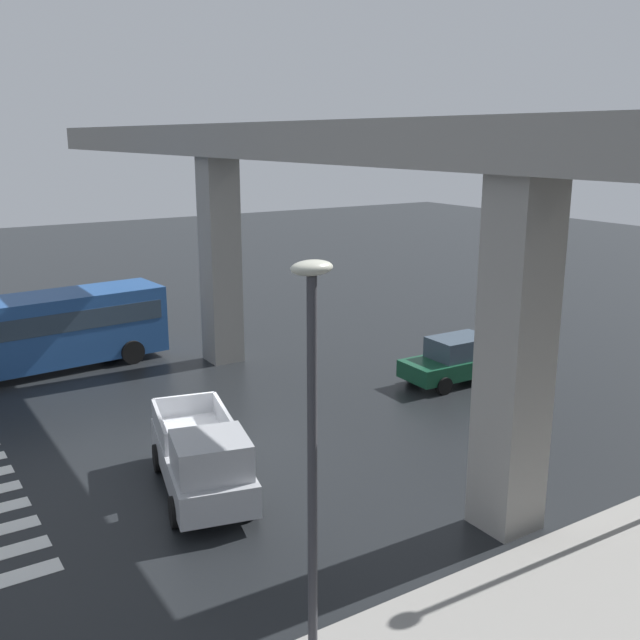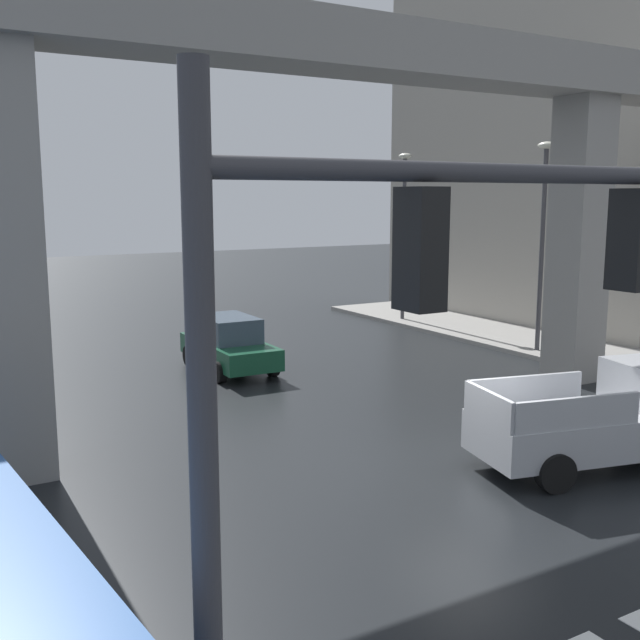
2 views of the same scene
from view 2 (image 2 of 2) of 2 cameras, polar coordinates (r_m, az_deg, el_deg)
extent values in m
plane|color=black|center=(15.57, 11.35, -11.24)|extent=(120.00, 120.00, 0.00)
cube|color=gray|center=(18.35, 2.71, 20.06)|extent=(53.43, 1.86, 1.20)
cube|color=gray|center=(15.31, -22.86, 3.71)|extent=(1.30, 1.30, 8.24)
cube|color=gray|center=(23.27, 19.06, 5.63)|extent=(1.30, 1.30, 8.24)
cube|color=#A8AAAF|center=(16.28, 20.33, -7.83)|extent=(5.40, 3.01, 0.80)
cube|color=#A8AAAF|center=(16.13, 15.33, -5.15)|extent=(2.61, 0.70, 0.60)
cube|color=#A8AAAF|center=(14.75, 19.00, -6.70)|extent=(2.61, 0.70, 0.60)
cube|color=#A8AAAF|center=(14.73, 12.70, -6.43)|extent=(0.49, 1.73, 0.60)
cylinder|color=black|center=(18.03, 22.52, -7.64)|extent=(0.80, 0.44, 0.76)
cylinder|color=black|center=(16.24, 13.80, -9.03)|extent=(0.80, 0.44, 0.76)
cylinder|color=black|center=(14.82, 17.45, -11.01)|extent=(0.80, 0.44, 0.76)
cube|color=#14472D|center=(23.75, -6.90, -2.33)|extent=(1.86, 4.34, 0.64)
cube|color=#384756|center=(23.71, -7.03, -0.63)|extent=(1.55, 2.27, 0.76)
cylinder|color=black|center=(22.96, -3.63, -3.51)|extent=(0.25, 0.65, 0.64)
cylinder|color=black|center=(22.30, -7.64, -3.96)|extent=(0.25, 0.65, 0.64)
cylinder|color=black|center=(25.34, -6.23, -2.32)|extent=(0.25, 0.65, 0.64)
cylinder|color=black|center=(24.74, -9.91, -2.69)|extent=(0.25, 0.65, 0.64)
cylinder|color=#38383D|center=(4.94, -8.60, -18.96)|extent=(0.18, 0.18, 6.20)
cube|color=black|center=(5.16, 7.63, 5.35)|extent=(0.24, 0.32, 0.84)
sphere|color=red|center=(5.15, 7.69, 8.24)|extent=(0.17, 0.17, 0.17)
cube|color=black|center=(6.74, 22.62, 5.64)|extent=(0.24, 0.32, 0.84)
sphere|color=red|center=(6.73, 22.76, 7.85)|extent=(0.17, 0.17, 0.17)
cylinder|color=#38383D|center=(26.77, 16.49, 4.86)|extent=(0.16, 0.16, 7.00)
ellipsoid|color=beige|center=(26.75, 16.85, 12.60)|extent=(0.44, 0.70, 0.24)
cylinder|color=#38383D|center=(32.63, 6.37, 5.93)|extent=(0.16, 0.16, 7.00)
ellipsoid|color=beige|center=(32.61, 6.49, 12.29)|extent=(0.44, 0.70, 0.24)
camera|label=1|loc=(28.91, 54.94, 12.62)|focal=40.96mm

